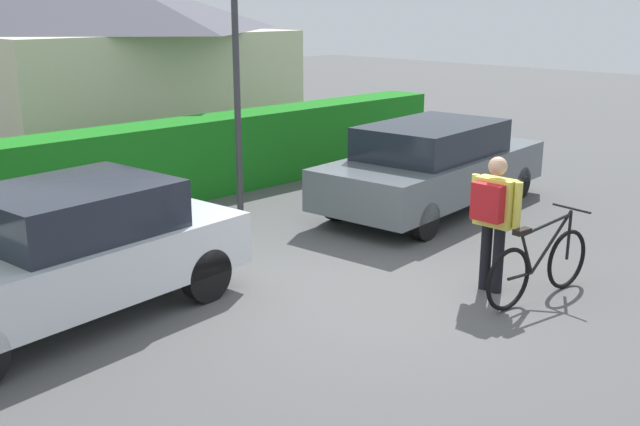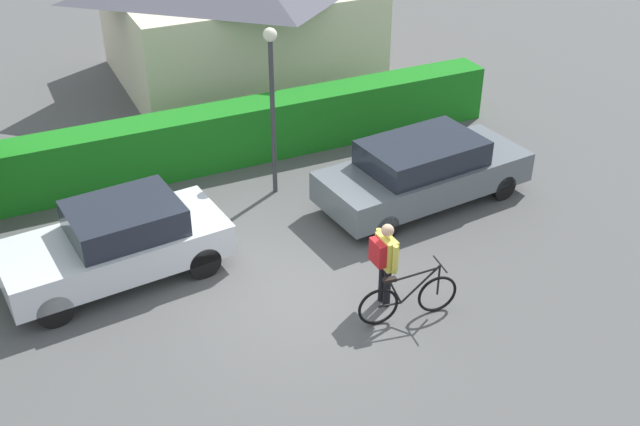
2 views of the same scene
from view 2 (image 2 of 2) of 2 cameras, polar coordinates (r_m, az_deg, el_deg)
The scene contains 9 objects.
ground_plane at distance 13.77m, azimuth -1.74°, elevation -5.97°, with size 60.00×60.00×0.00m, color #505050.
hedge_row at distance 17.70m, azimuth -8.67°, elevation 5.34°, with size 14.56×0.90×1.35m, color #19761A.
house_distant at distance 22.44m, azimuth -6.11°, elevation 14.85°, with size 7.00×5.97×3.94m.
parked_car_near at distance 14.24m, azimuth -14.69°, elevation -2.07°, with size 4.12×2.15×1.44m.
parked_car_far at distance 16.22m, azimuth 7.63°, elevation 3.12°, with size 4.67×2.24×1.43m.
bicycle at distance 13.09m, azimuth 6.53°, elevation -6.29°, with size 1.79×0.50×1.00m.
person_rider at distance 13.02m, azimuth 4.78°, elevation -3.28°, with size 0.35×0.65×1.61m.
street_lamp at distance 15.78m, azimuth -3.57°, elevation 9.21°, with size 0.28×0.28×3.64m.
fire_hydrant at distance 17.72m, azimuth 5.35°, elevation 4.66°, with size 0.20×0.20×0.81m.
Camera 2 is at (-4.25, -10.07, 8.37)m, focal length 43.39 mm.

